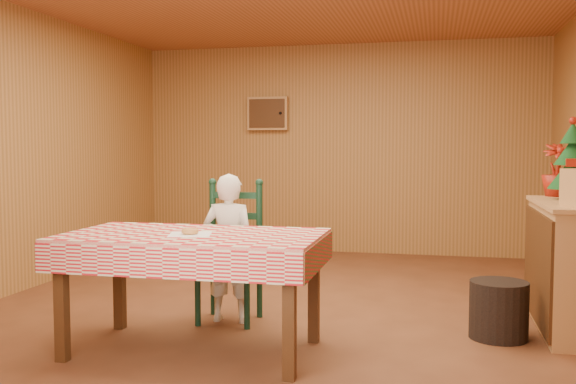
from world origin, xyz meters
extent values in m
plane|color=brown|center=(0.00, 0.00, 0.00)|extent=(6.00, 6.00, 0.00)
cube|color=#A8753C|center=(0.00, 3.00, 1.30)|extent=(5.00, 0.10, 2.60)
cube|color=#A8753C|center=(-2.50, 0.00, 1.30)|extent=(0.10, 6.00, 2.60)
cube|color=tan|center=(-0.90, 2.94, 1.75)|extent=(0.52, 0.08, 0.42)
cube|color=#4A2A13|center=(-0.90, 2.90, 1.75)|extent=(0.46, 0.02, 0.36)
sphere|color=black|center=(-0.72, 2.88, 1.75)|extent=(0.04, 0.04, 0.04)
cube|color=#4A2A13|center=(-0.31, -1.14, 0.72)|extent=(1.60, 0.90, 0.06)
cube|color=#4A2A13|center=(-1.03, -1.51, 0.34)|extent=(0.07, 0.07, 0.69)
cube|color=#4A2A13|center=(0.41, -1.51, 0.34)|extent=(0.07, 0.07, 0.69)
cube|color=#4A2A13|center=(-1.03, -0.77, 0.34)|extent=(0.07, 0.07, 0.69)
cube|color=#4A2A13|center=(0.41, -0.77, 0.34)|extent=(0.07, 0.07, 0.69)
cube|color=red|center=(-0.31, -1.14, 0.76)|extent=(1.64, 0.94, 0.02)
cube|color=red|center=(-0.31, -1.61, 0.66)|extent=(1.64, 0.02, 0.18)
cube|color=red|center=(-0.31, -0.67, 0.66)|extent=(1.64, 0.02, 0.18)
cube|color=#2E5A29|center=(-1.13, -1.14, 0.66)|extent=(0.02, 0.94, 0.18)
cube|color=#2E5A29|center=(0.51, -1.14, 0.66)|extent=(0.02, 0.94, 0.18)
cube|color=black|center=(-0.31, -0.41, 0.43)|extent=(0.44, 0.40, 0.04)
cylinder|color=black|center=(-0.50, -0.58, 0.21)|extent=(0.04, 0.04, 0.41)
cylinder|color=black|center=(-0.12, -0.58, 0.21)|extent=(0.04, 0.04, 0.41)
cylinder|color=black|center=(-0.50, -0.24, 0.21)|extent=(0.04, 0.04, 0.41)
cylinder|color=black|center=(-0.12, -0.24, 0.21)|extent=(0.04, 0.04, 0.41)
cylinder|color=black|center=(-0.50, -0.24, 0.75)|extent=(0.05, 0.05, 0.60)
sphere|color=black|center=(-0.50, -0.24, 1.05)|extent=(0.06, 0.06, 0.06)
cylinder|color=black|center=(-0.12, -0.24, 0.75)|extent=(0.05, 0.05, 0.60)
sphere|color=black|center=(-0.12, -0.24, 1.05)|extent=(0.06, 0.06, 0.06)
cube|color=black|center=(-0.31, -0.24, 0.63)|extent=(0.38, 0.03, 0.05)
cube|color=black|center=(-0.31, -0.24, 0.79)|extent=(0.38, 0.03, 0.05)
cube|color=black|center=(-0.31, -0.24, 0.95)|extent=(0.38, 0.03, 0.05)
imported|color=white|center=(-0.31, -0.41, 0.56)|extent=(0.41, 0.27, 1.12)
cube|color=white|center=(-0.31, -1.19, 0.77)|extent=(0.32, 0.32, 0.00)
torus|color=#CB8D49|center=(-0.31, -1.19, 0.79)|extent=(0.14, 0.14, 0.04)
cube|color=tan|center=(2.19, -0.07, 0.45)|extent=(0.50, 1.20, 0.90)
cube|color=#4A2A13|center=(1.93, -0.07, 0.45)|extent=(0.02, 1.20, 0.80)
cylinder|color=#4A2A13|center=(2.19, 0.18, 0.97)|extent=(0.04, 0.04, 0.08)
cone|color=#0D3D18|center=(2.19, 0.18, 1.13)|extent=(0.34, 0.34, 0.24)
cone|color=#0D3D18|center=(2.19, 0.18, 1.29)|extent=(0.26, 0.26, 0.20)
cone|color=#0D3D18|center=(2.19, 0.18, 1.43)|extent=(0.18, 0.18, 0.16)
sphere|color=maroon|center=(2.19, 0.18, 1.52)|extent=(0.06, 0.06, 0.06)
cube|color=maroon|center=(2.17, 0.03, 1.21)|extent=(0.10, 0.02, 0.06)
sphere|color=maroon|center=(2.12, 0.23, 1.23)|extent=(0.04, 0.04, 0.04)
sphere|color=maroon|center=(2.23, 0.27, 1.33)|extent=(0.04, 0.04, 0.04)
imported|color=maroon|center=(2.14, 0.48, 1.14)|extent=(0.28, 0.28, 0.43)
cylinder|color=black|center=(1.64, -0.40, 0.20)|extent=(0.46, 0.46, 0.40)
camera|label=1|loc=(1.20, -4.98, 1.32)|focal=40.00mm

